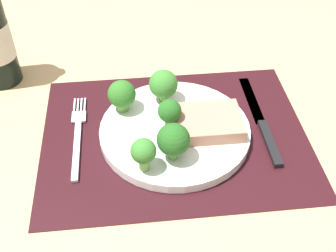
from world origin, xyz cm
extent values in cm
cube|color=tan|center=(0.00, 0.00, -1.50)|extent=(140.00, 110.00, 3.00)
cube|color=black|center=(0.00, 0.00, 0.15)|extent=(43.30, 32.87, 0.30)
cylinder|color=white|center=(0.00, 0.00, 1.10)|extent=(24.50, 24.50, 1.60)
cube|color=tan|center=(4.69, -0.57, 3.03)|extent=(11.92, 8.38, 2.26)
cylinder|color=#6B994C|center=(-1.13, 7.21, 2.58)|extent=(1.44, 1.44, 1.37)
sphere|color=#387A2D|center=(-1.13, 7.21, 5.36)|extent=(4.92, 4.92, 4.92)
cylinder|color=#6B994C|center=(-5.50, -8.21, 2.95)|extent=(1.53, 1.53, 2.09)
sphere|color=#387A2D|center=(-5.50, -8.21, 5.59)|extent=(3.76, 3.76, 3.76)
cylinder|color=#6B994C|center=(-8.20, 5.50, 2.53)|extent=(1.98, 1.98, 1.25)
sphere|color=#2D6B23|center=(-8.20, 5.50, 5.14)|extent=(4.68, 4.68, 4.68)
cylinder|color=#5B8942|center=(-0.87, -0.39, 2.92)|extent=(1.66, 1.66, 2.04)
sphere|color=#235B1E|center=(-0.87, -0.39, 5.54)|extent=(3.78, 3.78, 3.78)
cylinder|color=#6B994C|center=(-1.03, -6.52, 2.76)|extent=(1.30, 1.30, 1.71)
sphere|color=#235B1E|center=(-1.03, -6.52, 5.71)|extent=(4.94, 4.94, 4.94)
cube|color=silver|center=(-15.87, -2.00, 0.55)|extent=(1.00, 13.00, 0.50)
cube|color=silver|center=(-15.87, 5.80, 0.55)|extent=(2.40, 2.60, 0.40)
cube|color=silver|center=(-16.77, 8.90, 0.55)|extent=(0.30, 3.60, 0.35)
cube|color=silver|center=(-16.17, 8.90, 0.55)|extent=(0.30, 3.60, 0.35)
cube|color=silver|center=(-15.57, 8.90, 0.55)|extent=(0.30, 3.60, 0.35)
cube|color=silver|center=(-14.97, 8.90, 0.55)|extent=(0.30, 3.60, 0.35)
cube|color=black|center=(14.90, -3.90, 0.70)|extent=(1.40, 10.00, 0.80)
cube|color=silver|center=(14.90, 7.60, 0.45)|extent=(1.80, 13.00, 0.30)
camera|label=1|loc=(-6.49, -50.14, 49.54)|focal=45.82mm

